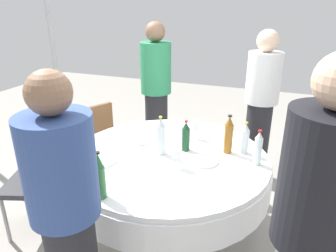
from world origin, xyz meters
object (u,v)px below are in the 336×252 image
Objects in this scene: plate_rear at (100,160)px; person_outer at (260,106)px; bottle_amber_mid at (229,135)px; bottle_green_inner at (100,177)px; chair_inner at (92,135)px; person_mid at (68,221)px; wine_glass_right at (177,154)px; person_south at (310,240)px; bottle_clear_front at (161,137)px; bottle_dark_green_south at (186,137)px; person_right at (156,94)px; chair_far at (39,177)px; bottle_clear_right at (245,139)px; bottle_clear_outer at (258,149)px; wine_glass_front at (195,126)px; dining_table at (168,171)px; plate_north at (204,161)px.

plate_rear is 1.78m from person_outer.
bottle_green_inner is (-0.88, 0.60, -0.00)m from bottle_amber_mid.
plate_rear is at bearing -115.36° from chair_inner.
person_mid is at bearing -158.65° from plate_rear.
person_south is at bearing -128.08° from wine_glass_right.
bottle_green_inner is at bearing 169.86° from bottle_clear_front.
bottle_dark_green_south is 1.17m from person_mid.
person_right is at bearing 12.46° from bottle_green_inner.
person_south reaches higher than chair_far.
bottle_clear_outer is at bearing -143.17° from bottle_clear_right.
wine_glass_front is (0.38, -0.16, -0.03)m from bottle_clear_front.
chair_far is (0.33, 0.81, -0.36)m from bottle_green_inner.
dining_table is at bearing -90.00° from person_south.
person_right reaches higher than bottle_green_inner.
wine_glass_front is 0.93m from person_outer.
person_outer reaches higher than bottle_clear_outer.
bottle_amber_mid is 0.99m from person_outer.
bottle_clear_outer is 1.62m from person_right.
person_outer reaches higher than bottle_amber_mid.
person_south is at bearing -137.41° from bottle_dark_green_south.
bottle_dark_green_south is at bearing -179.67° from wine_glass_front.
wine_glass_front is at bearing 25.61° from plate_north.
wine_glass_right is (-0.16, -0.19, -0.04)m from bottle_clear_front.
plate_rear is (-0.36, 1.09, -0.12)m from bottle_clear_outer.
dining_table is at bearing -90.00° from chair_far.
plate_north is (-0.39, -0.19, -0.11)m from wine_glass_front.
bottle_dark_green_south is 0.15× the size of person_right.
person_right reaches higher than person_outer.
person_outer is (2.00, 0.39, -0.05)m from person_south.
person_right is (1.80, 0.40, -0.01)m from bottle_green_inner.
chair_far is at bearing 104.24° from plate_north.
person_south is at bearing -110.94° from plate_rear.
bottle_dark_green_south is at bearing -19.41° from bottle_green_inner.
bottle_clear_outer is at bearing -82.82° from bottle_clear_front.
chair_far is at bearing 96.68° from plate_rear.
person_south is 2.04m from person_outer.
person_mid is (-1.02, 0.09, -0.05)m from bottle_clear_front.
person_south is 2.48m from person_right.
bottle_dark_green_south is at bearing -53.20° from plate_rear.
dining_table is 5.13× the size of bottle_green_inner.
wine_glass_front reaches higher than plate_rear.
person_right is at bearing 26.97° from dining_table.
bottle_clear_outer is at bearing -71.55° from plate_rear.
wine_glass_front is 1.35m from chair_far.
bottle_clear_front reaches higher than plate_north.
bottle_clear_right is 0.30× the size of chair_inner.
wine_glass_front is 1.23m from chair_inner.
bottle_clear_outer reaches higher than plate_north.
dining_table is 5.07× the size of bottle_amber_mid.
person_right is (0.75, 0.68, 0.01)m from wine_glass_front.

